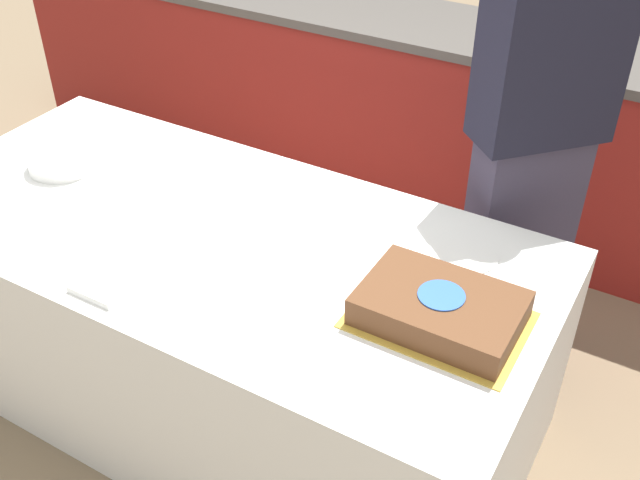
% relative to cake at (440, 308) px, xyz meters
% --- Properties ---
extents(ground_plane, '(14.00, 14.00, 0.00)m').
position_rel_cake_xyz_m(ground_plane, '(-0.76, 0.04, -0.79)').
color(ground_plane, '#7A664C').
extents(back_counter, '(4.40, 0.58, 0.92)m').
position_rel_cake_xyz_m(back_counter, '(-0.76, 1.60, -0.33)').
color(back_counter, maroon).
rests_on(back_counter, ground_plane).
extents(dining_table, '(2.09, 0.98, 0.75)m').
position_rel_cake_xyz_m(dining_table, '(-0.76, 0.04, -0.42)').
color(dining_table, white).
rests_on(dining_table, ground_plane).
extents(cake, '(0.45, 0.32, 0.09)m').
position_rel_cake_xyz_m(cake, '(0.00, 0.00, 0.00)').
color(cake, gold).
rests_on(cake, dining_table).
extents(plate_stack, '(0.23, 0.23, 0.06)m').
position_rel_cake_xyz_m(plate_stack, '(-1.43, 0.08, -0.01)').
color(plate_stack, white).
rests_on(plate_stack, dining_table).
extents(side_plate_near_cake, '(0.20, 0.20, 0.00)m').
position_rel_cake_xyz_m(side_plate_near_cake, '(-0.05, 0.31, -0.04)').
color(side_plate_near_cake, white).
rests_on(side_plate_near_cake, dining_table).
extents(utensil_pile, '(0.15, 0.08, 0.02)m').
position_rel_cake_xyz_m(utensil_pile, '(-0.85, -0.36, -0.03)').
color(utensil_pile, white).
rests_on(utensil_pile, dining_table).
extents(person_cutting_cake, '(0.43, 0.44, 1.67)m').
position_rel_cake_xyz_m(person_cutting_cake, '(0.00, 0.74, 0.08)').
color(person_cutting_cake, '#383347').
rests_on(person_cutting_cake, ground_plane).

